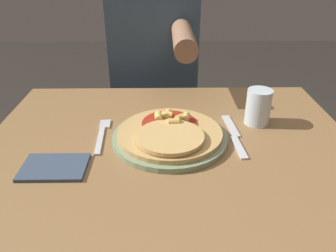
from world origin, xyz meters
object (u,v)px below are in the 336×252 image
at_px(fork, 102,133).
at_px(knife, 234,136).
at_px(pizza, 168,132).
at_px(drinking_glass, 258,107).
at_px(dining_table, 170,193).
at_px(plate, 168,137).
at_px(person_diner, 155,69).

height_order(fork, knife, same).
relative_size(pizza, knife, 1.19).
bearing_deg(knife, pizza, -174.20).
distance_m(knife, drinking_glass, 0.12).
bearing_deg(drinking_glass, fork, -172.17).
bearing_deg(pizza, knife, 5.80).
xyz_separation_m(dining_table, fork, (-0.18, 0.08, 0.13)).
distance_m(plate, drinking_glass, 0.27).
bearing_deg(drinking_glass, pizza, -159.40).
bearing_deg(person_diner, plate, -85.62).
relative_size(fork, knife, 0.80).
relative_size(dining_table, drinking_glass, 9.52).
xyz_separation_m(dining_table, knife, (0.17, 0.06, 0.13)).
bearing_deg(fork, pizza, -11.48).
height_order(plate, fork, plate).
height_order(pizza, drinking_glass, drinking_glass).
relative_size(dining_table, fork, 5.31).
height_order(dining_table, drinking_glass, drinking_glass).
bearing_deg(fork, knife, -2.93).
height_order(fork, drinking_glass, drinking_glass).
relative_size(plate, person_diner, 0.24).
xyz_separation_m(pizza, drinking_glass, (0.25, 0.09, 0.02)).
xyz_separation_m(pizza, fork, (-0.17, 0.03, -0.02)).
bearing_deg(drinking_glass, plate, -160.32).
bearing_deg(person_diner, dining_table, -85.57).
distance_m(dining_table, plate, 0.15).
distance_m(plate, person_diner, 0.60).
bearing_deg(fork, dining_table, -24.60).
bearing_deg(person_diner, pizza, -85.60).
bearing_deg(knife, plate, -175.64).
xyz_separation_m(plate, pizza, (0.00, -0.00, 0.02)).
bearing_deg(dining_table, person_diner, 94.43).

